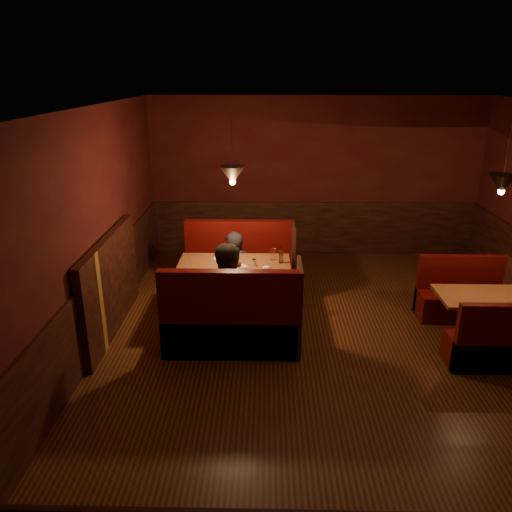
{
  "coord_description": "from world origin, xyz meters",
  "views": [
    {
      "loc": [
        -0.88,
        -5.57,
        3.27
      ],
      "look_at": [
        -1.02,
        0.72,
        0.95
      ],
      "focal_mm": 35.0,
      "sensor_mm": 36.0,
      "label": 1
    }
  ],
  "objects_px": {
    "second_bench_near": "(503,346)",
    "diner_a": "(234,255)",
    "main_bench_near": "(233,325)",
    "second_bench_far": "(462,298)",
    "main_table": "(235,278)",
    "second_table": "(481,307)",
    "main_bench_far": "(240,272)",
    "diner_b": "(231,282)"
  },
  "relations": [
    {
      "from": "main_bench_far",
      "to": "diner_a",
      "type": "xyz_separation_m",
      "value": [
        -0.08,
        -0.2,
        0.35
      ]
    },
    {
      "from": "main_table",
      "to": "second_bench_near",
      "type": "distance_m",
      "value": 3.41
    },
    {
      "from": "main_bench_near",
      "to": "second_table",
      "type": "distance_m",
      "value": 3.17
    },
    {
      "from": "main_bench_far",
      "to": "second_bench_far",
      "type": "relative_size",
      "value": 1.38
    },
    {
      "from": "diner_a",
      "to": "main_bench_near",
      "type": "bearing_deg",
      "value": 85.85
    },
    {
      "from": "main_table",
      "to": "diner_b",
      "type": "bearing_deg",
      "value": -90.53
    },
    {
      "from": "main_bench_far",
      "to": "second_table",
      "type": "xyz_separation_m",
      "value": [
        3.15,
        -1.36,
        0.1
      ]
    },
    {
      "from": "main_bench_near",
      "to": "second_bench_near",
      "type": "xyz_separation_m",
      "value": [
        3.17,
        -0.28,
        -0.09
      ]
    },
    {
      "from": "second_table",
      "to": "main_bench_far",
      "type": "bearing_deg",
      "value": 156.63
    },
    {
      "from": "second_bench_near",
      "to": "second_bench_far",
      "type": "bearing_deg",
      "value": 90.0
    },
    {
      "from": "second_table",
      "to": "second_bench_far",
      "type": "height_order",
      "value": "second_bench_far"
    },
    {
      "from": "main_bench_far",
      "to": "second_bench_near",
      "type": "xyz_separation_m",
      "value": [
        3.17,
        -2.02,
        -0.09
      ]
    },
    {
      "from": "second_bench_near",
      "to": "diner_a",
      "type": "relative_size",
      "value": 0.85
    },
    {
      "from": "main_bench_far",
      "to": "second_table",
      "type": "height_order",
      "value": "main_bench_far"
    },
    {
      "from": "second_table",
      "to": "second_bench_far",
      "type": "xyz_separation_m",
      "value": [
        0.03,
        0.66,
        -0.18
      ]
    },
    {
      "from": "second_table",
      "to": "diner_a",
      "type": "height_order",
      "value": "diner_a"
    },
    {
      "from": "main_table",
      "to": "main_bench_far",
      "type": "distance_m",
      "value": 0.91
    },
    {
      "from": "main_table",
      "to": "second_bench_near",
      "type": "xyz_separation_m",
      "value": [
        3.19,
        -1.15,
        -0.35
      ]
    },
    {
      "from": "main_table",
      "to": "main_bench_far",
      "type": "relative_size",
      "value": 0.91
    },
    {
      "from": "main_table",
      "to": "main_bench_near",
      "type": "height_order",
      "value": "main_bench_near"
    },
    {
      "from": "main_bench_near",
      "to": "diner_b",
      "type": "distance_m",
      "value": 0.53
    },
    {
      "from": "second_bench_far",
      "to": "diner_a",
      "type": "distance_m",
      "value": 3.32
    },
    {
      "from": "main_bench_near",
      "to": "second_bench_far",
      "type": "xyz_separation_m",
      "value": [
        3.17,
        1.04,
        -0.09
      ]
    },
    {
      "from": "main_bench_far",
      "to": "main_bench_near",
      "type": "xyz_separation_m",
      "value": [
        0.0,
        -1.74,
        0.0
      ]
    },
    {
      "from": "main_table",
      "to": "diner_b",
      "type": "relative_size",
      "value": 0.91
    },
    {
      "from": "second_bench_near",
      "to": "main_bench_near",
      "type": "bearing_deg",
      "value": 174.87
    },
    {
      "from": "second_bench_near",
      "to": "main_bench_far",
      "type": "bearing_deg",
      "value": 147.51
    },
    {
      "from": "second_bench_far",
      "to": "second_bench_near",
      "type": "height_order",
      "value": "same"
    },
    {
      "from": "main_table",
      "to": "diner_a",
      "type": "height_order",
      "value": "diner_a"
    },
    {
      "from": "second_table",
      "to": "second_bench_far",
      "type": "bearing_deg",
      "value": 87.8
    },
    {
      "from": "main_bench_near",
      "to": "second_bench_far",
      "type": "relative_size",
      "value": 1.38
    },
    {
      "from": "diner_a",
      "to": "second_table",
      "type": "bearing_deg",
      "value": 153.18
    },
    {
      "from": "main_table",
      "to": "second_table",
      "type": "relative_size",
      "value": 1.38
    },
    {
      "from": "main_bench_far",
      "to": "second_table",
      "type": "distance_m",
      "value": 3.43
    },
    {
      "from": "second_bench_near",
      "to": "diner_b",
      "type": "distance_m",
      "value": 3.29
    },
    {
      "from": "main_bench_near",
      "to": "second_bench_far",
      "type": "distance_m",
      "value": 3.34
    },
    {
      "from": "second_table",
      "to": "diner_b",
      "type": "distance_m",
      "value": 3.2
    },
    {
      "from": "second_bench_far",
      "to": "diner_b",
      "type": "xyz_separation_m",
      "value": [
        -3.2,
        -0.8,
        0.56
      ]
    },
    {
      "from": "second_bench_far",
      "to": "second_table",
      "type": "bearing_deg",
      "value": -92.2
    },
    {
      "from": "diner_a",
      "to": "diner_b",
      "type": "relative_size",
      "value": 0.86
    },
    {
      "from": "second_table",
      "to": "second_bench_near",
      "type": "distance_m",
      "value": 0.69
    },
    {
      "from": "second_bench_near",
      "to": "diner_a",
      "type": "height_order",
      "value": "diner_a"
    }
  ]
}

